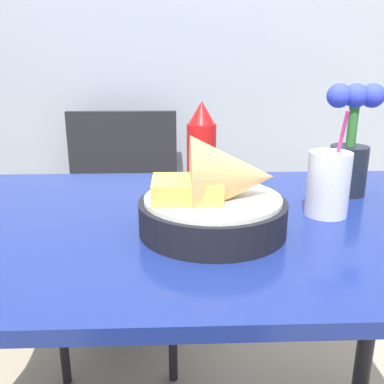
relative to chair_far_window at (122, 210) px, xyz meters
name	(u,v)px	position (x,y,z in m)	size (l,w,h in m)	color
dining_table	(176,269)	(0.20, -0.71, 0.12)	(1.25, 0.70, 0.75)	navy
chair_far_window	(122,210)	(0.00, 0.00, 0.00)	(0.40, 0.40, 0.87)	black
food_basket	(217,199)	(0.27, -0.77, 0.29)	(0.26, 0.26, 0.17)	black
ketchup_bottle	(200,153)	(0.25, -0.58, 0.33)	(0.06, 0.06, 0.21)	red
drink_cup	(326,186)	(0.49, -0.69, 0.29)	(0.08, 0.08, 0.21)	silver
flower_vase	(349,144)	(0.58, -0.56, 0.35)	(0.13, 0.08, 0.25)	black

